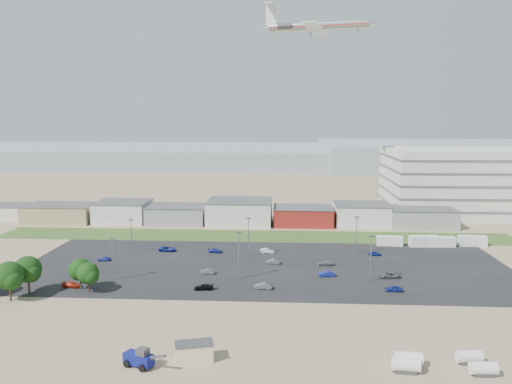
# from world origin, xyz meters

# --- Properties ---
(ground) EXTENTS (700.00, 700.00, 0.00)m
(ground) POSITION_xyz_m (0.00, 0.00, 0.00)
(ground) COLOR #997F61
(ground) RESTS_ON ground
(parking_lot) EXTENTS (120.00, 50.00, 0.01)m
(parking_lot) POSITION_xyz_m (5.00, 20.00, 0.01)
(parking_lot) COLOR black
(parking_lot) RESTS_ON ground
(grass_strip) EXTENTS (160.00, 16.00, 0.02)m
(grass_strip) POSITION_xyz_m (0.00, 52.00, 0.01)
(grass_strip) COLOR #2E4C1C
(grass_strip) RESTS_ON ground
(hills_backdrop) EXTENTS (700.00, 200.00, 9.00)m
(hills_backdrop) POSITION_xyz_m (40.00, 315.00, 4.50)
(hills_backdrop) COLOR gray
(hills_backdrop) RESTS_ON ground
(building_row) EXTENTS (170.00, 20.00, 8.00)m
(building_row) POSITION_xyz_m (-17.00, 71.00, 4.00)
(building_row) COLOR silver
(building_row) RESTS_ON ground
(parking_garage) EXTENTS (80.00, 40.00, 25.00)m
(parking_garage) POSITION_xyz_m (90.00, 95.00, 12.50)
(parking_garage) COLOR silver
(parking_garage) RESTS_ON ground
(portable_shed) EXTENTS (6.29, 4.33, 2.88)m
(portable_shed) POSITION_xyz_m (-3.67, -29.94, 1.44)
(portable_shed) COLOR beige
(portable_shed) RESTS_ON ground
(telehandler) EXTENTS (7.60, 5.07, 3.01)m
(telehandler) POSITION_xyz_m (-11.50, -32.23, 1.51)
(telehandler) COLOR navy
(telehandler) RESTS_ON ground
(storage_tank_nw) EXTENTS (3.98, 2.11, 2.34)m
(storage_tank_nw) POSITION_xyz_m (28.18, -29.66, 1.17)
(storage_tank_nw) COLOR silver
(storage_tank_nw) RESTS_ON ground
(storage_tank_ne) EXTENTS (3.80, 2.10, 2.20)m
(storage_tank_ne) POSITION_xyz_m (37.32, -28.42, 1.10)
(storage_tank_ne) COLOR silver
(storage_tank_ne) RESTS_ON ground
(storage_tank_sw) EXTENTS (4.09, 2.26, 2.37)m
(storage_tank_sw) POSITION_xyz_m (27.29, -31.61, 1.19)
(storage_tank_sw) COLOR silver
(storage_tank_sw) RESTS_ON ground
(storage_tank_se) EXTENTS (3.73, 1.94, 2.21)m
(storage_tank_se) POSITION_xyz_m (38.08, -31.85, 1.10)
(storage_tank_se) COLOR silver
(storage_tank_se) RESTS_ON ground
(box_trailer_a) EXTENTS (7.46, 2.93, 2.73)m
(box_trailer_a) POSITION_xyz_m (39.99, 42.37, 1.37)
(box_trailer_a) COLOR silver
(box_trailer_a) RESTS_ON ground
(box_trailer_b) EXTENTS (8.34, 3.31, 3.05)m
(box_trailer_b) POSITION_xyz_m (49.53, 41.84, 1.53)
(box_trailer_b) COLOR silver
(box_trailer_b) RESTS_ON ground
(box_trailer_c) EXTENTS (7.62, 2.69, 2.82)m
(box_trailer_c) POSITION_xyz_m (54.52, 41.91, 1.41)
(box_trailer_c) COLOR silver
(box_trailer_c) RESTS_ON ground
(box_trailer_d) EXTENTS (7.89, 2.69, 2.93)m
(box_trailer_d) POSITION_xyz_m (63.64, 43.26, 1.47)
(box_trailer_d) COLOR silver
(box_trailer_d) RESTS_ON ground
(tree_left) EXTENTS (6.09, 6.09, 9.13)m
(tree_left) POSITION_xyz_m (-45.10, -7.12, 4.57)
(tree_left) COLOR black
(tree_left) RESTS_ON ground
(tree_mid) EXTENTS (5.95, 5.95, 8.93)m
(tree_mid) POSITION_xyz_m (-43.71, -2.45, 4.47)
(tree_mid) COLOR black
(tree_mid) RESTS_ON ground
(tree_right) EXTENTS (5.14, 5.14, 7.72)m
(tree_right) POSITION_xyz_m (-33.73, 0.27, 3.86)
(tree_right) COLOR black
(tree_right) RESTS_ON ground
(tree_near) EXTENTS (4.86, 4.86, 7.29)m
(tree_near) POSITION_xyz_m (-31.32, -1.47, 3.64)
(tree_near) COLOR black
(tree_near) RESTS_ON ground
(lightpole_front_l) EXTENTS (1.16, 0.48, 9.82)m
(lightpole_front_l) POSITION_xyz_m (-28.80, 6.70, 4.91)
(lightpole_front_l) COLOR slate
(lightpole_front_l) RESTS_ON ground
(lightpole_front_m) EXTENTS (1.30, 0.54, 11.01)m
(lightpole_front_m) POSITION_xyz_m (-0.60, 9.27, 5.51)
(lightpole_front_m) COLOR slate
(lightpole_front_m) RESTS_ON ground
(lightpole_front_r) EXTENTS (1.24, 0.52, 10.55)m
(lightpole_front_r) POSITION_xyz_m (28.96, 9.10, 5.27)
(lightpole_front_r) COLOR slate
(lightpole_front_r) RESTS_ON ground
(lightpole_back_l) EXTENTS (1.12, 0.47, 9.54)m
(lightpole_back_l) POSITION_xyz_m (-31.52, 28.94, 4.77)
(lightpole_back_l) COLOR slate
(lightpole_back_l) RESTS_ON ground
(lightpole_back_m) EXTENTS (1.22, 0.51, 10.35)m
(lightpole_back_m) POSITION_xyz_m (0.17, 28.78, 5.18)
(lightpole_back_m) COLOR slate
(lightpole_back_m) RESTS_ON ground
(lightpole_back_r) EXTENTS (1.22, 0.51, 10.40)m
(lightpole_back_r) POSITION_xyz_m (28.97, 31.97, 5.20)
(lightpole_back_r) COLOR slate
(lightpole_back_r) RESTS_ON ground
(airliner) EXTENTS (49.87, 38.78, 13.20)m
(airliner) POSITION_xyz_m (21.48, 90.30, 70.00)
(airliner) COLOR silver
(parked_car_0) EXTENTS (4.93, 2.69, 1.31)m
(parked_car_0) POSITION_xyz_m (33.80, 12.10, 0.66)
(parked_car_0) COLOR #595B5E
(parked_car_0) RESTS_ON ground
(parked_car_1) EXTENTS (4.05, 1.87, 1.29)m
(parked_car_1) POSITION_xyz_m (19.51, 12.28, 0.64)
(parked_car_1) COLOR navy
(parked_car_1) RESTS_ON ground
(parked_car_2) EXTENTS (3.83, 1.83, 1.26)m
(parked_car_2) POSITION_xyz_m (32.86, 2.93, 0.63)
(parked_car_2) COLOR navy
(parked_car_2) RESTS_ON ground
(parked_car_3) EXTENTS (4.26, 2.10, 1.19)m
(parked_car_3) POSITION_xyz_m (-7.42, 1.63, 0.60)
(parked_car_3) COLOR black
(parked_car_3) RESTS_ON ground
(parked_car_4) EXTENTS (3.48, 1.24, 1.14)m
(parked_car_4) POSITION_xyz_m (-8.36, 12.63, 0.57)
(parked_car_4) COLOR #595B5E
(parked_car_4) RESTS_ON ground
(parked_car_5) EXTENTS (3.31, 1.37, 1.12)m
(parked_car_5) POSITION_xyz_m (-36.58, 21.91, 0.56)
(parked_car_5) COLOR navy
(parked_car_5) RESTS_ON ground
(parked_car_6) EXTENTS (4.02, 1.95, 1.13)m
(parked_car_6) POSITION_xyz_m (-9.14, 31.54, 0.56)
(parked_car_6) COLOR navy
(parked_car_6) RESTS_ON ground
(parked_car_7) EXTENTS (3.79, 1.66, 1.21)m
(parked_car_7) POSITION_xyz_m (6.82, 21.85, 0.61)
(parked_car_7) COLOR #595B5E
(parked_car_7) RESTS_ON ground
(parked_car_8) EXTENTS (3.46, 1.55, 1.15)m
(parked_car_8) POSITION_xyz_m (33.87, 31.16, 0.58)
(parked_car_8) COLOR navy
(parked_car_8) RESTS_ON ground
(parked_car_9) EXTENTS (4.90, 2.59, 1.31)m
(parked_car_9) POSITION_xyz_m (-22.59, 32.25, 0.66)
(parked_car_9) COLOR navy
(parked_car_9) RESTS_ON ground
(parked_car_10) EXTENTS (4.34, 2.06, 1.22)m
(parked_car_10) POSITION_xyz_m (-36.18, 1.41, 0.61)
(parked_car_10) COLOR #9A240E
(parked_car_10) RESTS_ON ground
(parked_car_11) EXTENTS (4.04, 1.55, 1.31)m
(parked_car_11) POSITION_xyz_m (5.03, 31.94, 0.66)
(parked_car_11) COLOR silver
(parked_car_11) RESTS_ON ground
(parked_car_12) EXTENTS (4.16, 1.80, 1.19)m
(parked_car_12) POSITION_xyz_m (19.77, 21.13, 0.60)
(parked_car_12) COLOR #A5A5AA
(parked_car_12) RESTS_ON ground
(parked_car_13) EXTENTS (4.07, 1.85, 1.30)m
(parked_car_13) POSITION_xyz_m (5.21, 2.93, 0.65)
(parked_car_13) COLOR #595B5E
(parked_car_13) RESTS_ON ground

